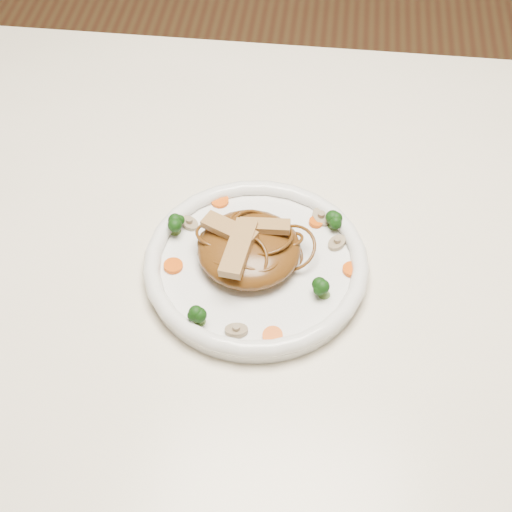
# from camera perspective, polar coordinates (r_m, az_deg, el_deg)

# --- Properties ---
(ground) EXTENTS (4.00, 4.00, 0.00)m
(ground) POSITION_cam_1_polar(r_m,az_deg,el_deg) (1.57, 1.72, -17.08)
(ground) COLOR brown
(ground) RESTS_ON ground
(table) EXTENTS (1.20, 0.80, 0.75)m
(table) POSITION_cam_1_polar(r_m,az_deg,el_deg) (1.00, 2.58, -2.26)
(table) COLOR white
(table) RESTS_ON ground
(plate) EXTENTS (0.31, 0.31, 0.02)m
(plate) POSITION_cam_1_polar(r_m,az_deg,el_deg) (0.88, -0.00, -0.92)
(plate) COLOR white
(plate) RESTS_ON table
(noodle_mound) EXTENTS (0.14, 0.14, 0.04)m
(noodle_mound) POSITION_cam_1_polar(r_m,az_deg,el_deg) (0.87, -0.52, 0.56)
(noodle_mound) COLOR #5B3911
(noodle_mound) RESTS_ON plate
(chicken_a) EXTENTS (0.06, 0.02, 0.01)m
(chicken_a) POSITION_cam_1_polar(r_m,az_deg,el_deg) (0.86, 0.66, 2.28)
(chicken_a) COLOR tan
(chicken_a) RESTS_ON noodle_mound
(chicken_b) EXTENTS (0.07, 0.05, 0.01)m
(chicken_b) POSITION_cam_1_polar(r_m,az_deg,el_deg) (0.86, -2.02, 2.01)
(chicken_b) COLOR tan
(chicken_b) RESTS_ON noodle_mound
(chicken_c) EXTENTS (0.04, 0.08, 0.01)m
(chicken_c) POSITION_cam_1_polar(r_m,az_deg,el_deg) (0.84, -1.33, 0.60)
(chicken_c) COLOR tan
(chicken_c) RESTS_ON noodle_mound
(broccoli_0) EXTENTS (0.03, 0.03, 0.03)m
(broccoli_0) POSITION_cam_1_polar(r_m,az_deg,el_deg) (0.91, 5.94, 2.79)
(broccoli_0) COLOR #0F3A0C
(broccoli_0) RESTS_ON plate
(broccoli_1) EXTENTS (0.03, 0.03, 0.03)m
(broccoli_1) POSITION_cam_1_polar(r_m,az_deg,el_deg) (0.90, -6.19, 2.52)
(broccoli_1) COLOR #0F3A0C
(broccoli_1) RESTS_ON plate
(broccoli_2) EXTENTS (0.03, 0.03, 0.03)m
(broccoli_2) POSITION_cam_1_polar(r_m,az_deg,el_deg) (0.82, -4.33, -4.41)
(broccoli_2) COLOR #0F3A0C
(broccoli_2) RESTS_ON plate
(broccoli_3) EXTENTS (0.02, 0.02, 0.03)m
(broccoli_3) POSITION_cam_1_polar(r_m,az_deg,el_deg) (0.84, 5.22, -2.38)
(broccoli_3) COLOR #0F3A0C
(broccoli_3) RESTS_ON plate
(carrot_0) EXTENTS (0.02, 0.02, 0.00)m
(carrot_0) POSITION_cam_1_polar(r_m,az_deg,el_deg) (0.92, 4.55, 2.56)
(carrot_0) COLOR #EE5F08
(carrot_0) RESTS_ON plate
(carrot_1) EXTENTS (0.03, 0.03, 0.00)m
(carrot_1) POSITION_cam_1_polar(r_m,az_deg,el_deg) (0.87, -6.27, -0.74)
(carrot_1) COLOR #EE5F08
(carrot_1) RESTS_ON plate
(carrot_2) EXTENTS (0.02, 0.02, 0.00)m
(carrot_2) POSITION_cam_1_polar(r_m,az_deg,el_deg) (0.87, 7.27, -1.01)
(carrot_2) COLOR #EE5F08
(carrot_2) RESTS_ON plate
(carrot_3) EXTENTS (0.03, 0.03, 0.00)m
(carrot_3) POSITION_cam_1_polar(r_m,az_deg,el_deg) (0.94, -2.74, 4.17)
(carrot_3) COLOR #EE5F08
(carrot_3) RESTS_ON plate
(carrot_4) EXTENTS (0.03, 0.03, 0.00)m
(carrot_4) POSITION_cam_1_polar(r_m,az_deg,el_deg) (0.81, 1.26, -6.04)
(carrot_4) COLOR #EE5F08
(carrot_4) RESTS_ON plate
(mushroom_0) EXTENTS (0.03, 0.03, 0.01)m
(mushroom_0) POSITION_cam_1_polar(r_m,az_deg,el_deg) (0.82, -1.50, -5.63)
(mushroom_0) COLOR #9D9076
(mushroom_0) RESTS_ON plate
(mushroom_1) EXTENTS (0.03, 0.03, 0.01)m
(mushroom_1) POSITION_cam_1_polar(r_m,az_deg,el_deg) (0.90, 6.12, 0.98)
(mushroom_1) COLOR #9D9076
(mushroom_1) RESTS_ON plate
(mushroom_2) EXTENTS (0.03, 0.03, 0.01)m
(mushroom_2) POSITION_cam_1_polar(r_m,az_deg,el_deg) (0.92, -5.04, 2.45)
(mushroom_2) COLOR #9D9076
(mushroom_2) RESTS_ON plate
(mushroom_3) EXTENTS (0.04, 0.04, 0.01)m
(mushroom_3) POSITION_cam_1_polar(r_m,az_deg,el_deg) (0.92, 4.94, 2.91)
(mushroom_3) COLOR #9D9076
(mushroom_3) RESTS_ON plate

